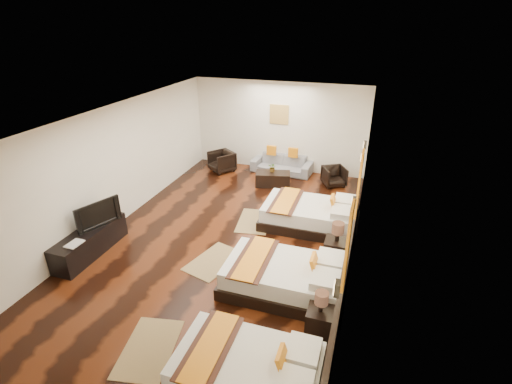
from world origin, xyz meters
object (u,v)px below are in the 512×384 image
(nightstand_a, at_px, (320,319))
(tv_console, at_px, (90,242))
(tv, at_px, (96,213))
(armchair_right, at_px, (334,176))
(book, at_px, (69,243))
(armchair_left, at_px, (222,161))
(bed_near, at_px, (249,370))
(nightstand_b, at_px, (336,248))
(sofa, at_px, (282,164))
(figurine, at_px, (110,207))
(bed_mid, at_px, (286,277))
(table_plant, at_px, (273,167))
(bed_far, at_px, (311,215))
(coffee_table, at_px, (273,179))

(nightstand_a, relative_size, tv_console, 0.44)
(tv, xyz_separation_m, armchair_right, (4.37, 4.84, -0.55))
(nightstand_a, bearing_deg, tv, 168.72)
(tv_console, distance_m, book, 0.59)
(armchair_left, bearing_deg, bed_near, -27.46)
(nightstand_b, relative_size, book, 2.71)
(book, bearing_deg, armchair_left, 81.57)
(sofa, bearing_deg, tv, -112.52)
(nightstand_a, xyz_separation_m, figurine, (-4.95, 1.47, 0.45))
(bed_mid, bearing_deg, armchair_left, 123.93)
(tv_console, relative_size, armchair_left, 2.51)
(sofa, height_order, table_plant, table_plant)
(bed_near, height_order, sofa, bed_near)
(bed_mid, height_order, table_plant, bed_mid)
(book, bearing_deg, tv_console, 90.00)
(tv, distance_m, sofa, 5.99)
(armchair_left, bearing_deg, sofa, 51.61)
(bed_mid, relative_size, figurine, 6.09)
(bed_near, distance_m, table_plant, 6.73)
(book, relative_size, armchair_left, 0.47)
(bed_near, height_order, armchair_right, bed_near)
(bed_mid, bearing_deg, bed_far, 89.99)
(bed_far, xyz_separation_m, nightstand_a, (0.75, -3.28, -0.01))
(nightstand_a, bearing_deg, bed_mid, 131.74)
(bed_mid, relative_size, book, 6.64)
(armchair_left, height_order, armchair_right, armchair_left)
(bed_far, bearing_deg, book, -143.67)
(bed_near, xyz_separation_m, coffee_table, (-1.49, 6.49, -0.06))
(coffee_table, bearing_deg, sofa, 90.00)
(nightstand_b, bearing_deg, tv_console, -165.42)
(bed_near, relative_size, armchair_left, 2.82)
(bed_mid, distance_m, tv_console, 4.20)
(coffee_table, bearing_deg, tv, -121.71)
(nightstand_a, height_order, sofa, nightstand_a)
(figurine, height_order, table_plant, figurine)
(bed_far, bearing_deg, coffee_table, 126.96)
(bed_near, xyz_separation_m, figurine, (-4.20, 2.68, 0.47))
(bed_near, bearing_deg, bed_mid, 89.93)
(tv, bearing_deg, sofa, -5.21)
(nightstand_a, distance_m, nightstand_b, 1.99)
(tv_console, relative_size, coffee_table, 1.80)
(bed_mid, height_order, bed_far, bed_far)
(nightstand_a, xyz_separation_m, armchair_left, (-4.11, 5.84, 0.05))
(nightstand_a, height_order, armchair_left, nightstand_a)
(tv_console, relative_size, figurine, 4.94)
(bed_far, height_order, tv_console, bed_far)
(bed_mid, bearing_deg, figurine, 171.46)
(figurine, distance_m, coffee_table, 4.70)
(bed_near, distance_m, armchair_left, 7.81)
(nightstand_a, relative_size, armchair_left, 1.11)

